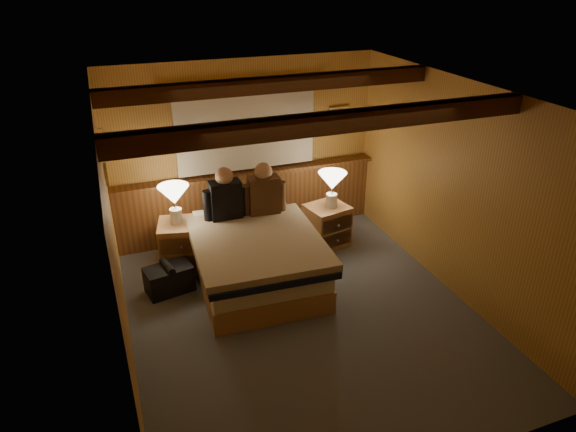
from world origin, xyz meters
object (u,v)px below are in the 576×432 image
lamp_left (174,197)px  person_left (225,197)px  nightstand_left (183,245)px  lamp_right (332,183)px  duffel_bag (169,279)px  person_right (264,192)px  nightstand_right (327,226)px  bed (256,258)px

lamp_left → person_left: person_left is taller
nightstand_left → lamp_left: size_ratio=1.33×
nightstand_left → lamp_right: size_ratio=1.34×
duffel_bag → person_right: bearing=5.9°
nightstand_right → duffel_bag: 2.20m
nightstand_left → lamp_right: lamp_right is taller
nightstand_left → nightstand_right: size_ratio=1.08×
bed → nightstand_right: size_ratio=3.15×
person_left → duffel_bag: size_ratio=1.17×
lamp_right → duffel_bag: size_ratio=0.84×
nightstand_left → nightstand_right: 1.91m
bed → lamp_left: 1.21m
nightstand_left → person_left: person_left is taller
lamp_left → person_right: person_right is taller
nightstand_right → lamp_right: bearing=-47.7°
nightstand_left → nightstand_right: nightstand_left is taller
nightstand_right → lamp_right: lamp_right is taller
person_left → duffel_bag: (-0.82, -0.43, -0.73)m
nightstand_left → lamp_right: bearing=8.2°
nightstand_left → person_left: (0.56, -0.05, 0.59)m
person_left → person_right: 0.48m
bed → person_left: (-0.19, 0.59, 0.57)m
nightstand_right → duffel_bag: (-2.17, -0.38, -0.12)m
bed → person_right: bearing=65.8°
nightstand_right → person_right: bearing=166.4°
lamp_left → nightstand_left: bearing=-33.9°
duffel_bag → nightstand_left: bearing=50.1°
person_right → nightstand_right: bearing=3.2°
lamp_left → duffel_bag: bearing=-113.1°
nightstand_right → person_left: size_ratio=0.89×
duffel_bag → lamp_left: bearing=55.6°
lamp_right → person_right: size_ratio=0.71×
nightstand_left → duffel_bag: size_ratio=1.12×
nightstand_left → duffel_bag: 0.56m
bed → person_left: 0.84m
nightstand_right → person_left: bearing=165.9°
person_left → person_right: (0.48, -0.03, 0.00)m
bed → lamp_right: bearing=26.1°
bed → person_left: bearing=111.0°
nightstand_right → duffel_bag: nightstand_right is taller
person_left → bed: bearing=-71.8°
nightstand_right → lamp_left: 2.07m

